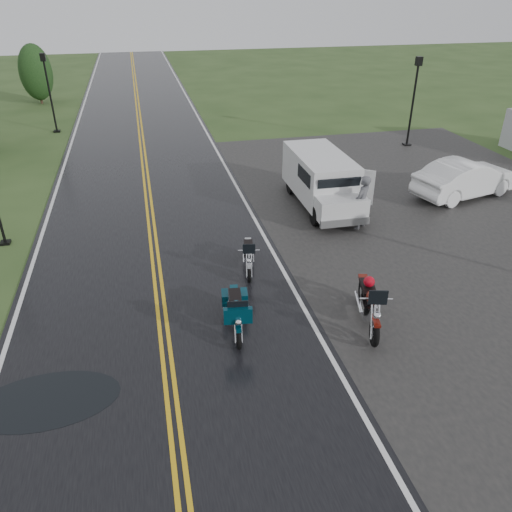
{
  "coord_description": "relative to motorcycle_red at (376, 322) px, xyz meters",
  "views": [
    {
      "loc": [
        -0.03,
        -10.11,
        7.85
      ],
      "look_at": [
        2.8,
        2.0,
        1.0
      ],
      "focal_mm": 35.0,
      "sensor_mm": 36.0,
      "label": 1
    }
  ],
  "objects": [
    {
      "name": "ground",
      "position": [
        -4.95,
        1.36,
        -0.73
      ],
      "size": [
        120.0,
        120.0,
        0.0
      ],
      "primitive_type": "plane",
      "color": "#2D471E",
      "rests_on": "ground"
    },
    {
      "name": "road",
      "position": [
        -4.95,
        11.36,
        -0.71
      ],
      "size": [
        8.0,
        100.0,
        0.04
      ],
      "primitive_type": "cube",
      "color": "black",
      "rests_on": "ground"
    },
    {
      "name": "parking_pad",
      "position": [
        6.05,
        6.36,
        -0.72
      ],
      "size": [
        14.0,
        24.0,
        0.03
      ],
      "primitive_type": "cube",
      "color": "black",
      "rests_on": "ground"
    },
    {
      "name": "motorcycle_red",
      "position": [
        0.0,
        0.0,
        0.0
      ],
      "size": [
        1.52,
        2.63,
        1.46
      ],
      "primitive_type": null,
      "rotation": [
        0.0,
        0.0,
        -0.27
      ],
      "color": "#5D120A",
      "rests_on": "ground"
    },
    {
      "name": "motorcycle_teal",
      "position": [
        -3.22,
        0.64,
        -0.1
      ],
      "size": [
        1.05,
        2.23,
        1.27
      ],
      "primitive_type": null,
      "rotation": [
        0.0,
        0.0,
        -0.13
      ],
      "color": "#052C39",
      "rests_on": "ground"
    },
    {
      "name": "motorcycle_silver",
      "position": [
        -2.31,
        3.55,
        -0.14
      ],
      "size": [
        1.09,
        2.1,
        1.18
      ],
      "primitive_type": null,
      "rotation": [
        0.0,
        0.0,
        -0.19
      ],
      "color": "#989A9F",
      "rests_on": "ground"
    },
    {
      "name": "van_white",
      "position": [
        0.91,
        6.9,
        0.3
      ],
      "size": [
        2.02,
        5.27,
        2.06
      ],
      "primitive_type": null,
      "rotation": [
        0.0,
        0.0,
        -0.01
      ],
      "color": "silver",
      "rests_on": "ground"
    },
    {
      "name": "person_at_van",
      "position": [
        2.41,
        6.34,
        0.24
      ],
      "size": [
        0.85,
        0.81,
        1.95
      ],
      "primitive_type": "imported",
      "rotation": [
        0.0,
        0.0,
        3.83
      ],
      "color": "#525257",
      "rests_on": "ground"
    },
    {
      "name": "sedan_white",
      "position": [
        7.84,
        8.23,
        0.03
      ],
      "size": [
        4.85,
        2.67,
        1.52
      ],
      "primitive_type": "imported",
      "rotation": [
        0.0,
        0.0,
        1.81
      ],
      "color": "white",
      "rests_on": "ground"
    },
    {
      "name": "lamp_post_far_left",
      "position": [
        -9.8,
        22.78,
        1.49
      ],
      "size": [
        0.38,
        0.38,
        4.45
      ],
      "primitive_type": null,
      "color": "black",
      "rests_on": "ground"
    },
    {
      "name": "lamp_post_far_right",
      "position": [
        9.14,
        15.48,
        1.58
      ],
      "size": [
        0.4,
        0.4,
        4.62
      ],
      "primitive_type": null,
      "color": "black",
      "rests_on": "ground"
    },
    {
      "name": "tree_left_far",
      "position": [
        -11.79,
        31.42,
        1.03
      ],
      "size": [
        2.29,
        2.29,
        3.53
      ],
      "primitive_type": null,
      "color": "#1E3D19",
      "rests_on": "ground"
    }
  ]
}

